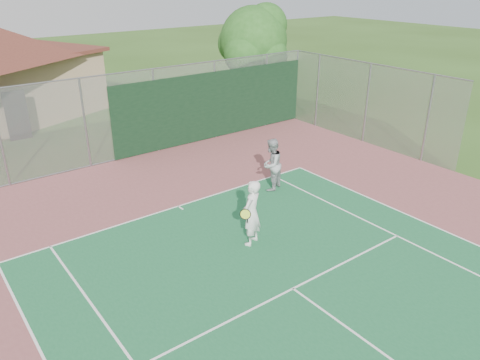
# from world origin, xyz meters

# --- Properties ---
(back_fence) EXTENTS (20.08, 0.11, 3.53)m
(back_fence) POSITION_xyz_m (2.11, 16.98, 1.67)
(back_fence) COLOR gray
(back_fence) RESTS_ON ground
(side_fence_right) EXTENTS (0.08, 9.00, 3.50)m
(side_fence_right) POSITION_xyz_m (10.00, 12.50, 1.75)
(side_fence_right) COLOR gray
(side_fence_right) RESTS_ON ground
(tree) EXTENTS (4.08, 3.86, 5.69)m
(tree) POSITION_xyz_m (8.93, 19.08, 3.74)
(tree) COLOR #3D2616
(tree) RESTS_ON ground
(player_white_front) EXTENTS (1.03, 0.81, 1.91)m
(player_white_front) POSITION_xyz_m (0.49, 8.65, 0.96)
(player_white_front) COLOR silver
(player_white_front) RESTS_ON ground
(player_grey_back) EXTENTS (1.11, 1.00, 1.85)m
(player_grey_back) POSITION_xyz_m (3.29, 11.08, 0.93)
(player_grey_back) COLOR #989B9D
(player_grey_back) RESTS_ON ground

